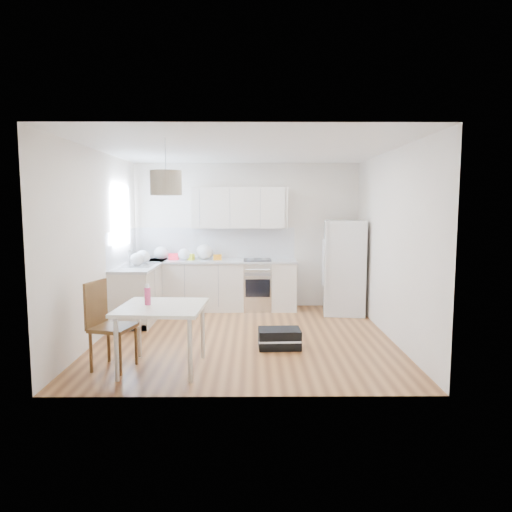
{
  "coord_description": "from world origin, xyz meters",
  "views": [
    {
      "loc": [
        0.12,
        -6.51,
        1.92
      ],
      "look_at": [
        0.16,
        0.4,
        1.15
      ],
      "focal_mm": 32.0,
      "sensor_mm": 36.0,
      "label": 1
    }
  ],
  "objects": [
    {
      "name": "snack_red",
      "position": [
        -1.34,
        1.83,
        0.98
      ],
      "size": [
        0.18,
        0.12,
        0.12
      ],
      "primitive_type": "cube",
      "rotation": [
        0.0,
        0.0,
        -0.05
      ],
      "color": "red",
      "rests_on": "counter_back"
    },
    {
      "name": "cabinets_back",
      "position": [
        -0.6,
        1.8,
        0.44
      ],
      "size": [
        3.0,
        0.6,
        0.88
      ],
      "primitive_type": "cube",
      "color": "beige",
      "rests_on": "floor"
    },
    {
      "name": "upper_cabinets",
      "position": [
        -0.15,
        1.94,
        1.88
      ],
      "size": [
        1.7,
        0.32,
        0.75
      ],
      "primitive_type": "cube",
      "color": "beige",
      "rests_on": "wall_back"
    },
    {
      "name": "refrigerator",
      "position": [
        1.76,
        1.54,
        0.83
      ],
      "size": [
        0.9,
        0.93,
        1.66
      ],
      "primitive_type": null,
      "rotation": [
        0.0,
        0.0,
        -0.13
      ],
      "color": "silver",
      "rests_on": "floor"
    },
    {
      "name": "cabinets_left",
      "position": [
        -1.8,
        1.2,
        0.44
      ],
      "size": [
        0.6,
        1.8,
        0.88
      ],
      "primitive_type": "cube",
      "color": "beige",
      "rests_on": "floor"
    },
    {
      "name": "wall_left",
      "position": [
        -2.1,
        0.0,
        1.35
      ],
      "size": [
        0.0,
        4.2,
        4.2
      ],
      "primitive_type": "plane",
      "rotation": [
        1.57,
        0.0,
        1.57
      ],
      "color": "silver",
      "rests_on": "floor"
    },
    {
      "name": "wall_right",
      "position": [
        2.1,
        0.0,
        1.35
      ],
      "size": [
        0.0,
        4.2,
        4.2
      ],
      "primitive_type": "plane",
      "rotation": [
        1.57,
        0.0,
        -1.57
      ],
      "color": "silver",
      "rests_on": "floor"
    },
    {
      "name": "snack_yellow",
      "position": [
        -1.05,
        1.8,
        0.98
      ],
      "size": [
        0.2,
        0.17,
        0.12
      ],
      "primitive_type": "cube",
      "rotation": [
        0.0,
        0.0,
        -0.41
      ],
      "color": "yellow",
      "rests_on": "counter_back"
    },
    {
      "name": "drink_bottle",
      "position": [
        -1.12,
        -1.26,
        0.88
      ],
      "size": [
        0.09,
        0.09,
        0.25
      ],
      "primitive_type": "cylinder",
      "rotation": [
        0.0,
        0.0,
        -0.38
      ],
      "color": "#E53F7A",
      "rests_on": "dining_table"
    },
    {
      "name": "grocery_bag_e",
      "position": [
        -1.81,
        1.01,
        1.03
      ],
      "size": [
        0.24,
        0.2,
        0.21
      ],
      "primitive_type": "ellipsoid",
      "color": "white",
      "rests_on": "counter_left"
    },
    {
      "name": "grocery_bag_d",
      "position": [
        -1.79,
        1.35,
        1.03
      ],
      "size": [
        0.25,
        0.21,
        0.23
      ],
      "primitive_type": "ellipsoid",
      "color": "white",
      "rests_on": "counter_back"
    },
    {
      "name": "floor",
      "position": [
        0.0,
        0.0,
        0.0
      ],
      "size": [
        4.2,
        4.2,
        0.0
      ],
      "primitive_type": "plane",
      "color": "brown",
      "rests_on": "ground"
    },
    {
      "name": "backsplash_back",
      "position": [
        -0.6,
        2.09,
        1.21
      ],
      "size": [
        3.0,
        0.01,
        0.58
      ],
      "primitive_type": "cube",
      "color": "white",
      "rests_on": "wall_back"
    },
    {
      "name": "dining_table",
      "position": [
        -0.94,
        -1.3,
        0.68
      ],
      "size": [
        1.02,
        1.02,
        0.76
      ],
      "rotation": [
        0.0,
        0.0,
        -0.06
      ],
      "color": "beige",
      "rests_on": "floor"
    },
    {
      "name": "wall_back",
      "position": [
        0.0,
        2.1,
        1.35
      ],
      "size": [
        4.2,
        0.0,
        4.2
      ],
      "primitive_type": "plane",
      "rotation": [
        1.57,
        0.0,
        0.0
      ],
      "color": "silver",
      "rests_on": "floor"
    },
    {
      "name": "ceiling",
      "position": [
        0.0,
        0.0,
        2.7
      ],
      "size": [
        4.2,
        4.2,
        0.0
      ],
      "primitive_type": "plane",
      "rotation": [
        3.14,
        0.0,
        0.0
      ],
      "color": "white",
      "rests_on": "wall_back"
    },
    {
      "name": "gym_bag",
      "position": [
        0.47,
        -0.52,
        0.13
      ],
      "size": [
        0.58,
        0.39,
        0.26
      ],
      "primitive_type": "cube",
      "rotation": [
        0.0,
        0.0,
        0.04
      ],
      "color": "black",
      "rests_on": "floor"
    },
    {
      "name": "grocery_bag_b",
      "position": [
        -1.14,
        1.78,
        1.03
      ],
      "size": [
        0.24,
        0.2,
        0.21
      ],
      "primitive_type": "ellipsoid",
      "color": "white",
      "rests_on": "counter_back"
    },
    {
      "name": "snack_orange",
      "position": [
        -0.53,
        1.78,
        0.97
      ],
      "size": [
        0.16,
        0.11,
        0.1
      ],
      "primitive_type": "cube",
      "rotation": [
        0.0,
        0.0,
        0.11
      ],
      "color": "orange",
      "rests_on": "counter_back"
    },
    {
      "name": "pendant_lamp",
      "position": [
        -0.9,
        -1.11,
        2.18
      ],
      "size": [
        0.47,
        0.47,
        0.29
      ],
      "primitive_type": "cylinder",
      "rotation": [
        0.0,
        0.0,
        -0.33
      ],
      "color": "#B8AB8E",
      "rests_on": "ceiling"
    },
    {
      "name": "sink",
      "position": [
        -1.8,
        1.15,
        0.92
      ],
      "size": [
        0.5,
        0.8,
        0.16
      ],
      "primitive_type": null,
      "color": "silver",
      "rests_on": "counter_left"
    },
    {
      "name": "backsplash_left",
      "position": [
        -2.09,
        1.2,
        1.21
      ],
      "size": [
        0.01,
        1.8,
        0.58
      ],
      "primitive_type": "cube",
      "color": "white",
      "rests_on": "wall_left"
    },
    {
      "name": "grocery_bag_a",
      "position": [
        -1.58,
        1.89,
        1.04
      ],
      "size": [
        0.27,
        0.23,
        0.24
      ],
      "primitive_type": "ellipsoid",
      "color": "white",
      "rests_on": "counter_back"
    },
    {
      "name": "range_oven",
      "position": [
        0.2,
        1.8,
        0.44
      ],
      "size": [
        0.5,
        0.61,
        0.88
      ],
      "primitive_type": null,
      "color": "silver",
      "rests_on": "floor"
    },
    {
      "name": "counter_left",
      "position": [
        -1.8,
        1.2,
        0.9
      ],
      "size": [
        0.64,
        1.82,
        0.04
      ],
      "primitive_type": "cube",
      "color": "#A7A9AC",
      "rests_on": "cabinets_left"
    },
    {
      "name": "window_glassblock",
      "position": [
        -2.09,
        1.15,
        1.75
      ],
      "size": [
        0.02,
        1.0,
        1.0
      ],
      "primitive_type": "cube",
      "color": "#BFE0F9",
      "rests_on": "wall_left"
    },
    {
      "name": "grocery_bag_c",
      "position": [
        -0.78,
        1.9,
        1.06
      ],
      "size": [
        0.31,
        0.27,
        0.28
      ],
      "primitive_type": "ellipsoid",
      "color": "white",
      "rests_on": "counter_back"
    },
    {
      "name": "counter_back",
      "position": [
        -0.6,
        1.8,
        0.9
      ],
      "size": [
        3.02,
        0.64,
        0.04
      ],
      "primitive_type": "cube",
      "color": "#A7A9AC",
      "rests_on": "cabinets_back"
    },
    {
      "name": "dining_chair",
      "position": [
        -1.52,
        -1.28,
        0.52
      ],
      "size": [
        0.53,
        0.53,
        1.04
      ],
      "primitive_type": null,
      "rotation": [
        0.0,
        0.0,
        -0.25
      ],
      "color": "#462C15",
      "rests_on": "floor"
    }
  ]
}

